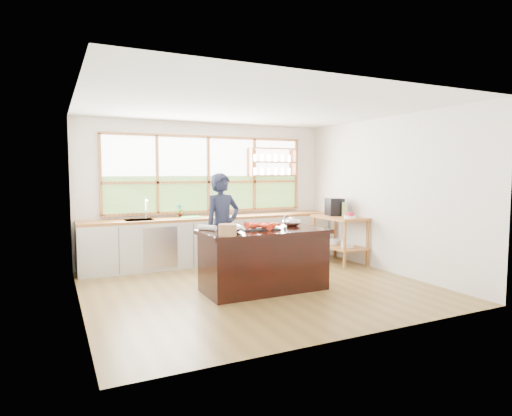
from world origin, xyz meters
TOP-DOWN VIEW (x-y plane):
  - ground_plane at (0.00, 0.00)m, footprint 5.00×5.00m
  - room_shell at (0.02, 0.51)m, footprint 5.02×4.52m
  - back_counter at (-0.02, 1.94)m, footprint 4.90×0.63m
  - right_shelf_unit at (2.19, 0.89)m, footprint 0.62×1.10m
  - island at (0.00, -0.20)m, footprint 1.85×0.90m
  - cook at (-0.31, 0.68)m, footprint 0.70×0.53m
  - potted_plant at (-0.65, 2.00)m, footprint 0.15×0.11m
  - cutting_board at (-0.45, 1.94)m, footprint 0.45×0.36m
  - espresso_machine at (2.19, 1.07)m, footprint 0.36×0.37m
  - wine_bottle at (2.24, 0.85)m, footprint 0.08×0.08m
  - fruit_bowl at (2.14, 0.53)m, footprint 0.22×0.22m
  - slate_board at (-0.03, -0.11)m, footprint 0.61×0.48m
  - lobster_pile at (-0.00, -0.14)m, footprint 0.52×0.48m
  - mixing_bowl_left at (-0.51, -0.24)m, footprint 0.26×0.26m
  - mixing_bowl_right at (0.60, 0.02)m, footprint 0.30×0.30m
  - wine_glass at (0.22, -0.47)m, footprint 0.08×0.08m
  - wicker_basket at (-0.70, -0.53)m, footprint 0.24×0.24m
  - parchment_roll at (-0.77, 0.10)m, footprint 0.24×0.29m

SIDE VIEW (x-z plane):
  - ground_plane at x=0.00m, z-range 0.00..0.00m
  - island at x=0.00m, z-range 0.00..0.90m
  - back_counter at x=-0.02m, z-range 0.00..0.90m
  - right_shelf_unit at x=2.19m, z-range 0.15..1.05m
  - cook at x=-0.31m, z-range 0.00..1.73m
  - cutting_board at x=-0.45m, z-range 0.90..0.91m
  - slate_board at x=-0.03m, z-range 0.90..0.92m
  - parchment_roll at x=-0.77m, z-range 0.90..0.98m
  - fruit_bowl at x=2.14m, z-range 0.89..1.00m
  - mixing_bowl_left at x=-0.51m, z-range 0.89..1.02m
  - lobster_pile at x=0.00m, z-range 0.92..1.00m
  - mixing_bowl_right at x=0.60m, z-range 0.89..1.04m
  - wicker_basket at x=-0.70m, z-range 0.90..1.05m
  - potted_plant at x=-0.65m, z-range 0.90..1.16m
  - wine_bottle at x=2.24m, z-range 0.90..1.17m
  - wine_glass at x=0.22m, z-range 0.95..1.17m
  - espresso_machine at x=2.19m, z-range 0.90..1.24m
  - room_shell at x=0.02m, z-range 0.40..3.11m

